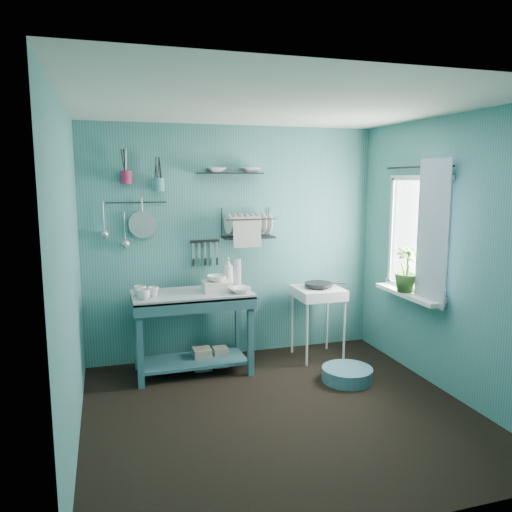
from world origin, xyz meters
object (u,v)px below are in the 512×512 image
object	(u,v)px
mug_left	(144,294)
water_bottle	(237,272)
frying_pan	(318,284)
potted_plant	(407,269)
dish_rack	(248,223)
storage_tin_small	(221,357)
wash_tub	(217,286)
work_counter	(193,333)
mug_mid	(153,292)
mug_right	(140,291)
floor_basin	(347,374)
colander	(143,224)
utensil_cup_teal	(159,185)
storage_tin_large	(202,359)
hotplate_stand	(318,323)
utensil_cup_magenta	(126,177)
soap_bottle	(228,272)

from	to	relation	value
mug_left	water_bottle	size ratio (longest dim) A/B	0.44
frying_pan	potted_plant	world-z (taller)	potted_plant
dish_rack	storage_tin_small	size ratio (longest dim) A/B	2.75
wash_tub	storage_tin_small	distance (m)	0.79
work_counter	mug_mid	xyz separation A→B (m)	(-0.38, -0.06, 0.46)
wash_tub	dish_rack	distance (m)	0.79
mug_right	floor_basin	distance (m)	2.16
frying_pan	mug_mid	bearing A→B (deg)	-177.00
mug_mid	storage_tin_small	world-z (taller)	mug_mid
frying_pan	colander	bearing A→B (deg)	169.25
water_bottle	colander	bearing A→B (deg)	170.73
utensil_cup_teal	storage_tin_large	size ratio (longest dim) A/B	0.59
colander	storage_tin_large	xyz separation A→B (m)	(0.53, -0.32, -1.37)
work_counter	hotplate_stand	xyz separation A→B (m)	(1.38, 0.03, -0.03)
mug_left	hotplate_stand	world-z (taller)	mug_left
wash_tub	storage_tin_large	world-z (taller)	wash_tub
work_counter	wash_tub	bearing A→B (deg)	-8.63
storage_tin_large	colander	bearing A→B (deg)	148.42
colander	storage_tin_large	world-z (taller)	colander
work_counter	potted_plant	world-z (taller)	potted_plant
mug_left	storage_tin_small	size ratio (longest dim) A/B	0.61
utensil_cup_magenta	storage_tin_small	world-z (taller)	utensil_cup_magenta
hotplate_stand	colander	distance (m)	2.14
potted_plant	mug_mid	bearing A→B (deg)	167.43
mug_mid	mug_right	distance (m)	0.13
hotplate_stand	utensil_cup_teal	xyz separation A→B (m)	(-1.63, 0.31, 1.49)
hotplate_stand	dish_rack	xyz separation A→B (m)	(-0.71, 0.26, 1.08)
utensil_cup_teal	potted_plant	bearing A→B (deg)	-22.35
mug_mid	soap_bottle	distance (m)	0.85
work_counter	storage_tin_large	size ratio (longest dim) A/B	5.32
mug_right	utensil_cup_teal	bearing A→B (deg)	54.78
utensil_cup_teal	storage_tin_small	bearing A→B (deg)	-25.45
work_counter	mug_right	distance (m)	0.68
soap_bottle	frying_pan	bearing A→B (deg)	-9.95
mug_left	utensil_cup_magenta	distance (m)	1.19
hotplate_stand	storage_tin_small	distance (m)	1.12
mug_left	hotplate_stand	distance (m)	1.93
frying_pan	dish_rack	size ratio (longest dim) A/B	0.55
mug_mid	colander	size ratio (longest dim) A/B	0.36
mug_right	utensil_cup_teal	xyz separation A→B (m)	(0.24, 0.34, 1.01)
work_counter	water_bottle	xyz separation A→B (m)	(0.52, 0.22, 0.55)
mug_right	floor_basin	size ratio (longest dim) A/B	0.25
frying_pan	storage_tin_large	size ratio (longest dim) A/B	1.36
water_bottle	storage_tin_large	xyz separation A→B (m)	(-0.42, -0.17, -0.86)
frying_pan	colander	world-z (taller)	colander
mug_right	water_bottle	world-z (taller)	water_bottle
work_counter	potted_plant	distance (m)	2.22
mug_mid	soap_bottle	size ratio (longest dim) A/B	0.33
frying_pan	utensil_cup_magenta	size ratio (longest dim) A/B	2.31
dish_rack	hotplate_stand	bearing A→B (deg)	-14.65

